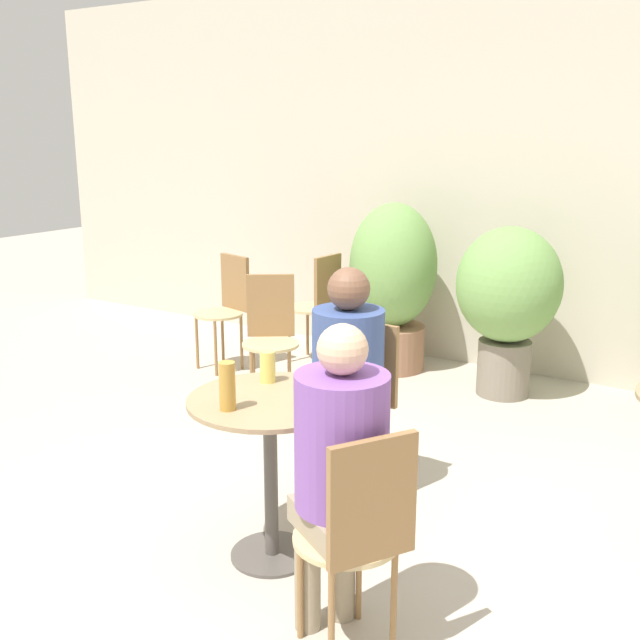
{
  "coord_description": "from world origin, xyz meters",
  "views": [
    {
      "loc": [
        1.53,
        -2.19,
        1.84
      ],
      "look_at": [
        -0.22,
        0.6,
        0.99
      ],
      "focal_mm": 42.0,
      "sensor_mm": 36.0,
      "label": 1
    }
  ],
  "objects_px": {
    "bistro_chair_3": "(271,328)",
    "potted_plant_0": "(393,280)",
    "seated_person_0": "(340,460)",
    "bistro_chair_1": "(361,393)",
    "bistro_chair_2": "(319,299)",
    "bistro_chair_0": "(359,527)",
    "bistro_chair_4": "(227,301)",
    "beer_glass_2": "(313,387)",
    "potted_plant_1": "(508,294)",
    "cafe_table_near": "(270,437)",
    "beer_glass_0": "(268,367)",
    "beer_glass_1": "(227,386)",
    "seated_person_1": "(346,367)"
  },
  "relations": [
    {
      "from": "cafe_table_near",
      "to": "bistro_chair_3",
      "type": "height_order",
      "value": "bistro_chair_3"
    },
    {
      "from": "bistro_chair_2",
      "to": "beer_glass_2",
      "type": "xyz_separation_m",
      "value": [
        1.52,
        -2.47,
        0.29
      ]
    },
    {
      "from": "potted_plant_0",
      "to": "potted_plant_1",
      "type": "relative_size",
      "value": 1.09
    },
    {
      "from": "cafe_table_near",
      "to": "beer_glass_0",
      "type": "xyz_separation_m",
      "value": [
        -0.13,
        0.16,
        0.25
      ]
    },
    {
      "from": "seated_person_0",
      "to": "bistro_chair_2",
      "type": "bearing_deg",
      "value": -115.52
    },
    {
      "from": "cafe_table_near",
      "to": "beer_glass_2",
      "type": "distance_m",
      "value": 0.33
    },
    {
      "from": "bistro_chair_0",
      "to": "bistro_chair_1",
      "type": "relative_size",
      "value": 1.0
    },
    {
      "from": "bistro_chair_3",
      "to": "beer_glass_2",
      "type": "distance_m",
      "value": 2.05
    },
    {
      "from": "cafe_table_near",
      "to": "bistro_chair_1",
      "type": "bearing_deg",
      "value": 88.83
    },
    {
      "from": "beer_glass_0",
      "to": "bistro_chair_4",
      "type": "bearing_deg",
      "value": 133.1
    },
    {
      "from": "bistro_chair_3",
      "to": "seated_person_0",
      "type": "height_order",
      "value": "seated_person_0"
    },
    {
      "from": "bistro_chair_3",
      "to": "potted_plant_1",
      "type": "bearing_deg",
      "value": 3.82
    },
    {
      "from": "bistro_chair_1",
      "to": "bistro_chair_2",
      "type": "height_order",
      "value": "same"
    },
    {
      "from": "seated_person_1",
      "to": "potted_plant_1",
      "type": "height_order",
      "value": "seated_person_1"
    },
    {
      "from": "beer_glass_0",
      "to": "bistro_chair_0",
      "type": "bearing_deg",
      "value": -35.64
    },
    {
      "from": "seated_person_0",
      "to": "potted_plant_0",
      "type": "relative_size",
      "value": 0.93
    },
    {
      "from": "beer_glass_1",
      "to": "bistro_chair_4",
      "type": "bearing_deg",
      "value": 129.12
    },
    {
      "from": "bistro_chair_0",
      "to": "beer_glass_0",
      "type": "height_order",
      "value": "same"
    },
    {
      "from": "seated_person_0",
      "to": "beer_glass_1",
      "type": "distance_m",
      "value": 0.62
    },
    {
      "from": "bistro_chair_3",
      "to": "potted_plant_0",
      "type": "relative_size",
      "value": 0.68
    },
    {
      "from": "beer_glass_1",
      "to": "potted_plant_1",
      "type": "relative_size",
      "value": 0.17
    },
    {
      "from": "bistro_chair_0",
      "to": "seated_person_0",
      "type": "relative_size",
      "value": 0.73
    },
    {
      "from": "beer_glass_0",
      "to": "potted_plant_1",
      "type": "xyz_separation_m",
      "value": [
        0.3,
        2.41,
        -0.09
      ]
    },
    {
      "from": "bistro_chair_4",
      "to": "beer_glass_2",
      "type": "xyz_separation_m",
      "value": [
        2.09,
        -2.02,
        0.29
      ]
    },
    {
      "from": "bistro_chair_1",
      "to": "beer_glass_2",
      "type": "height_order",
      "value": "beer_glass_2"
    },
    {
      "from": "bistro_chair_4",
      "to": "potted_plant_1",
      "type": "xyz_separation_m",
      "value": [
        2.06,
        0.53,
        0.19
      ]
    },
    {
      "from": "potted_plant_1",
      "to": "bistro_chair_1",
      "type": "bearing_deg",
      "value": -95.06
    },
    {
      "from": "bistro_chair_4",
      "to": "beer_glass_1",
      "type": "distance_m",
      "value": 2.9
    },
    {
      "from": "bistro_chair_0",
      "to": "beer_glass_2",
      "type": "height_order",
      "value": "beer_glass_2"
    },
    {
      "from": "seated_person_1",
      "to": "beer_glass_2",
      "type": "bearing_deg",
      "value": -71.01
    },
    {
      "from": "bistro_chair_2",
      "to": "beer_glass_0",
      "type": "bearing_deg",
      "value": 31.36
    },
    {
      "from": "bistro_chair_1",
      "to": "seated_person_1",
      "type": "distance_m",
      "value": 0.23
    },
    {
      "from": "cafe_table_near",
      "to": "bistro_chair_0",
      "type": "bearing_deg",
      "value": -31.17
    },
    {
      "from": "beer_glass_1",
      "to": "potted_plant_1",
      "type": "distance_m",
      "value": 2.78
    },
    {
      "from": "bistro_chair_2",
      "to": "bistro_chair_4",
      "type": "xyz_separation_m",
      "value": [
        -0.56,
        -0.46,
        0.0
      ]
    },
    {
      "from": "seated_person_0",
      "to": "seated_person_1",
      "type": "height_order",
      "value": "seated_person_0"
    },
    {
      "from": "bistro_chair_2",
      "to": "bistro_chair_4",
      "type": "height_order",
      "value": "same"
    },
    {
      "from": "bistro_chair_2",
      "to": "potted_plant_1",
      "type": "distance_m",
      "value": 1.51
    },
    {
      "from": "seated_person_0",
      "to": "beer_glass_0",
      "type": "distance_m",
      "value": 0.83
    },
    {
      "from": "beer_glass_0",
      "to": "bistro_chair_2",
      "type": "bearing_deg",
      "value": 117.08
    },
    {
      "from": "bistro_chair_4",
      "to": "beer_glass_0",
      "type": "bearing_deg",
      "value": -32.54
    },
    {
      "from": "cafe_table_near",
      "to": "bistro_chair_0",
      "type": "relative_size",
      "value": 0.84
    },
    {
      "from": "bistro_chair_2",
      "to": "seated_person_0",
      "type": "relative_size",
      "value": 0.73
    },
    {
      "from": "cafe_table_near",
      "to": "bistro_chair_1",
      "type": "distance_m",
      "value": 0.77
    },
    {
      "from": "bistro_chair_4",
      "to": "potted_plant_1",
      "type": "bearing_deg",
      "value": 28.82
    },
    {
      "from": "bistro_chair_4",
      "to": "beer_glass_2",
      "type": "bearing_deg",
      "value": -29.68
    },
    {
      "from": "seated_person_1",
      "to": "beer_glass_0",
      "type": "xyz_separation_m",
      "value": [
        -0.14,
        -0.46,
        0.1
      ]
    },
    {
      "from": "bistro_chair_4",
      "to": "beer_glass_2",
      "type": "distance_m",
      "value": 2.92
    },
    {
      "from": "seated_person_0",
      "to": "beer_glass_2",
      "type": "height_order",
      "value": "seated_person_0"
    },
    {
      "from": "seated_person_0",
      "to": "seated_person_1",
      "type": "bearing_deg",
      "value": -119.96
    }
  ]
}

